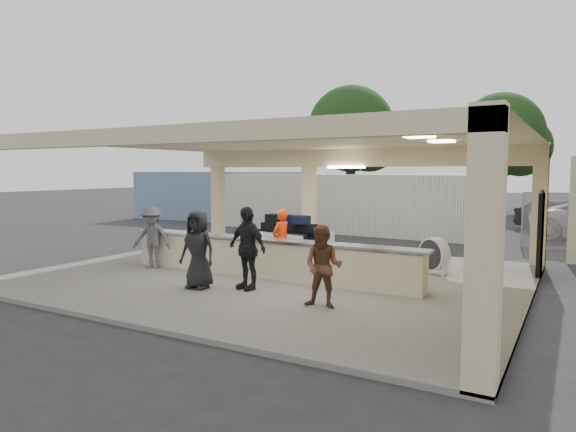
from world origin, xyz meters
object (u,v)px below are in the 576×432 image
Objects in this scene: baggage_handler at (281,240)px; passenger_a at (323,266)px; passenger_c at (152,237)px; car_dark at (564,218)px; baggage_counter at (266,258)px; container_white at (341,203)px; drum_fan at (434,255)px; luggage_cart at (288,235)px; passenger_b at (247,248)px; passenger_d at (198,250)px; container_blue at (221,196)px.

passenger_a is (2.59, -2.78, -0.02)m from baggage_handler.
passenger_c reaches higher than car_dark.
baggage_counter is at bearing -163.57° from car_dark.
drum_fan is at bearing -49.42° from container_white.
passenger_a is at bearing 53.46° from baggage_handler.
luggage_cart is 1.39× the size of passenger_b.
baggage_handler is 2.75m from passenger_d.
passenger_b is at bearing -76.26° from baggage_counter.
passenger_a is 17.16m from car_dark.
passenger_d is at bearing -41.37° from passenger_c.
car_dark reaches higher than baggage_counter.
luggage_cart is at bearing 119.09° from passenger_b.
passenger_b is (-3.25, -3.78, 0.43)m from drum_fan.
container_white is (-2.74, 10.81, 0.71)m from baggage_counter.
container_blue reaches higher than baggage_handler.
passenger_b is 12.51m from container_white.
drum_fan is at bearing 123.82° from baggage_handler.
container_white reaches higher than passenger_c.
luggage_cart is at bearing -73.17° from container_white.
baggage_handler is 15.64m from container_blue.
baggage_handler is 10.27m from container_white.
luggage_cart is at bearing 119.49° from passenger_a.
passenger_a is at bearing -153.40° from car_dark.
passenger_d is 0.15× the size of container_white.
luggage_cart is at bearing 107.09° from baggage_counter.
baggage_counter is 4.64× the size of passenger_d.
car_dark is at bearing 27.86° from container_white.
container_blue reaches higher than car_dark.
passenger_c is at bearing 159.32° from passenger_a.
container_white reaches higher than car_dark.
luggage_cart is 1.61× the size of passenger_a.
passenger_d reaches higher than baggage_counter.
passenger_a is 6.03m from passenger_c.
baggage_handler is 3.56m from passenger_c.
baggage_counter is at bearing 135.54° from passenger_a.
passenger_b reaches higher than luggage_cart.
drum_fan is at bearing 68.74° from passenger_a.
container_blue is at bearing 137.55° from car_dark.
drum_fan is 5.01m from passenger_b.
passenger_c is (-6.94, -2.97, 0.34)m from drum_fan.
container_blue reaches higher than container_white.
baggage_handler is at bearing 7.36° from passenger_c.
passenger_b is at bearing 21.07° from baggage_handler.
drum_fan is 0.09× the size of container_blue.
car_dark is at bearing 62.78° from passenger_d.
passenger_b is at bearing 157.88° from passenger_a.
passenger_a is at bearing -64.13° from container_white.
drum_fan is 0.51× the size of passenger_b.
container_white is (0.63, 11.31, 0.35)m from passenger_c.
container_blue is at bearing 148.45° from luggage_cart.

